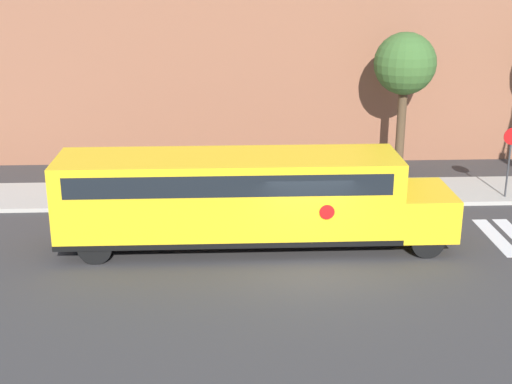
{
  "coord_description": "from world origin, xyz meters",
  "views": [
    {
      "loc": [
        -2.41,
        -18.82,
        8.65
      ],
      "look_at": [
        -1.47,
        2.16,
        1.6
      ],
      "focal_mm": 50.0,
      "sensor_mm": 36.0,
      "label": 1
    }
  ],
  "objects": [
    {
      "name": "sidewalk_strip",
      "position": [
        0.0,
        6.5,
        0.07
      ],
      "size": [
        44.0,
        3.0,
        0.15
      ],
      "color": "#B2ADA3",
      "rests_on": "ground"
    },
    {
      "name": "building_backdrop",
      "position": [
        0.0,
        13.0,
        6.14
      ],
      "size": [
        32.0,
        4.0,
        12.28
      ],
      "color": "#935B42",
      "rests_on": "ground"
    },
    {
      "name": "ground_plane",
      "position": [
        0.0,
        0.0,
        0.0
      ],
      "size": [
        60.0,
        60.0,
        0.0
      ],
      "primitive_type": "plane",
      "color": "#3A3838"
    },
    {
      "name": "tree_far_sidewalk",
      "position": [
        4.68,
        8.91,
        4.47
      ],
      "size": [
        2.44,
        2.44,
        5.78
      ],
      "color": "brown",
      "rests_on": "ground"
    },
    {
      "name": "stop_sign",
      "position": [
        7.87,
        5.52,
        1.77
      ],
      "size": [
        0.63,
        0.1,
        2.75
      ],
      "color": "#38383A",
      "rests_on": "ground"
    },
    {
      "name": "school_bus",
      "position": [
        -1.93,
        1.66,
        1.69
      ],
      "size": [
        11.97,
        2.57,
        2.91
      ],
      "color": "yellow",
      "rests_on": "ground"
    }
  ]
}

